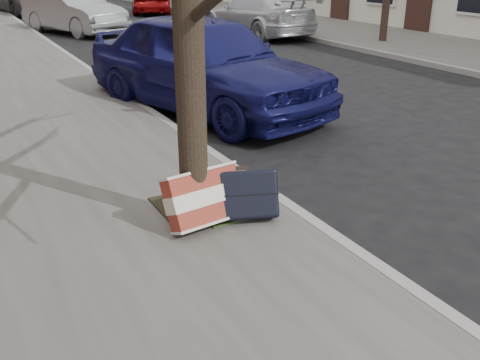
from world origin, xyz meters
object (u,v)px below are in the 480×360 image
suitcase_red (204,197)px  car_near_front (204,63)px  suitcase_navy (243,194)px  car_near_mid (73,12)px

suitcase_red → car_near_front: bearing=57.2°
suitcase_red → suitcase_navy: suitcase_red is taller
car_near_front → car_near_mid: bearing=73.1°
suitcase_navy → car_near_front: 4.24m
car_near_front → car_near_mid: size_ratio=1.10×
suitcase_red → car_near_mid: (2.15, 14.64, 0.31)m
car_near_mid → suitcase_red: bearing=-118.2°
suitcase_red → car_near_front: car_near_front is taller
suitcase_red → suitcase_navy: size_ratio=1.10×
suitcase_navy → car_near_mid: size_ratio=0.15×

